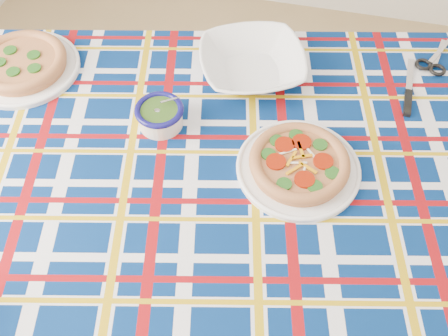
% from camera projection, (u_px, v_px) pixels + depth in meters
% --- Properties ---
extents(dining_table, '(1.88, 1.40, 0.79)m').
position_uv_depth(dining_table, '(223.00, 186.00, 1.33)').
color(dining_table, brown).
rests_on(dining_table, floor).
extents(tablecloth, '(1.92, 1.44, 0.11)m').
position_uv_depth(tablecloth, '(223.00, 180.00, 1.31)').
color(tablecloth, navy).
rests_on(tablecloth, dining_table).
extents(main_focaccia_plate, '(0.34, 0.34, 0.06)m').
position_uv_depth(main_focaccia_plate, '(299.00, 163.00, 1.23)').
color(main_focaccia_plate, '#B26D3F').
rests_on(main_focaccia_plate, tablecloth).
extents(pesto_bowl, '(0.16, 0.16, 0.08)m').
position_uv_depth(pesto_bowl, '(160.00, 114.00, 1.32)').
color(pesto_bowl, '#203D10').
rests_on(pesto_bowl, tablecloth).
extents(serving_bowl, '(0.39, 0.39, 0.07)m').
position_uv_depth(serving_bowl, '(252.00, 64.00, 1.43)').
color(serving_bowl, white).
rests_on(serving_bowl, tablecloth).
extents(second_focaccia_plate, '(0.37, 0.37, 0.06)m').
position_uv_depth(second_focaccia_plate, '(22.00, 62.00, 1.45)').
color(second_focaccia_plate, '#B26D3F').
rests_on(second_focaccia_plate, tablecloth).
extents(table_knife, '(0.03, 0.25, 0.01)m').
position_uv_depth(table_knife, '(410.00, 76.00, 1.45)').
color(table_knife, silver).
rests_on(table_knife, tablecloth).
extents(kitchen_scissors, '(0.16, 0.22, 0.02)m').
position_uv_depth(kitchen_scissors, '(439.00, 52.00, 1.51)').
color(kitchen_scissors, silver).
rests_on(kitchen_scissors, tablecloth).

